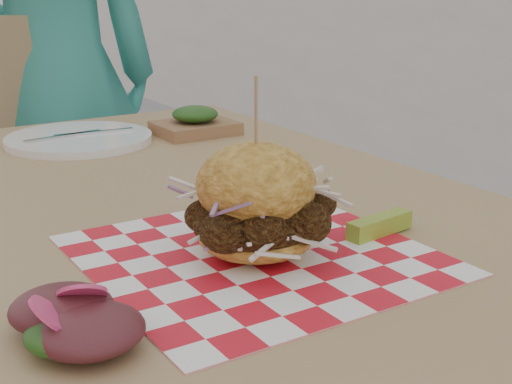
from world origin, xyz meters
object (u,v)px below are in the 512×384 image
patio_chair (10,180)px  sandwich (256,207)px  diner (54,76)px  patio_table (173,247)px

patio_chair → sandwich: 1.19m
diner → patio_chair: diner is taller
diner → patio_chair: size_ratio=1.65×
diner → sandwich: size_ratio=7.87×
patio_table → patio_chair: 0.92m
patio_table → patio_chair: (-0.02, 0.91, -0.12)m
diner → patio_chair: 0.33m
diner → patio_table: 1.07m
patio_table → sandwich: (-0.02, -0.26, 0.14)m
patio_table → sandwich: sandwich is taller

